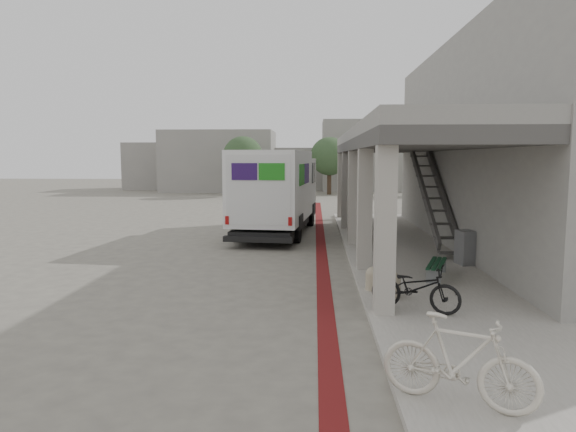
# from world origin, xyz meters

# --- Properties ---
(ground) EXTENTS (120.00, 120.00, 0.00)m
(ground) POSITION_xyz_m (0.00, 0.00, 0.00)
(ground) COLOR #645E56
(ground) RESTS_ON ground
(bike_lane_stripe) EXTENTS (0.35, 40.00, 0.01)m
(bike_lane_stripe) POSITION_xyz_m (1.00, 2.00, 0.01)
(bike_lane_stripe) COLOR maroon
(bike_lane_stripe) RESTS_ON ground
(sidewalk) EXTENTS (4.40, 28.00, 0.12)m
(sidewalk) POSITION_xyz_m (4.00, 0.00, 0.06)
(sidewalk) COLOR gray
(sidewalk) RESTS_ON ground
(transit_building) EXTENTS (7.60, 17.00, 7.00)m
(transit_building) POSITION_xyz_m (6.83, 4.50, 3.40)
(transit_building) COLOR gray
(transit_building) RESTS_ON ground
(distant_backdrop) EXTENTS (28.00, 10.00, 6.50)m
(distant_backdrop) POSITION_xyz_m (-2.84, 35.89, 2.70)
(distant_backdrop) COLOR gray
(distant_backdrop) RESTS_ON ground
(tree_left) EXTENTS (3.20, 3.20, 4.80)m
(tree_left) POSITION_xyz_m (-5.00, 28.00, 3.18)
(tree_left) COLOR #38281C
(tree_left) RESTS_ON ground
(tree_mid) EXTENTS (3.20, 3.20, 4.80)m
(tree_mid) POSITION_xyz_m (2.00, 30.00, 3.18)
(tree_mid) COLOR #38281C
(tree_mid) RESTS_ON ground
(tree_right) EXTENTS (3.20, 3.20, 4.80)m
(tree_right) POSITION_xyz_m (10.00, 29.00, 3.18)
(tree_right) COLOR #38281C
(tree_right) RESTS_ON ground
(fedex_truck) EXTENTS (3.17, 8.05, 3.35)m
(fedex_truck) POSITION_xyz_m (-0.76, 7.47, 1.78)
(fedex_truck) COLOR black
(fedex_truck) RESTS_ON ground
(bench) EXTENTS (0.85, 1.64, 0.38)m
(bench) POSITION_xyz_m (3.81, -0.49, 0.39)
(bench) COLOR slate
(bench) RESTS_ON sidewalk
(bollard_near) EXTENTS (0.37, 0.37, 0.56)m
(bollard_near) POSITION_xyz_m (2.42, -2.38, 0.40)
(bollard_near) COLOR gray
(bollard_near) RESTS_ON sidewalk
(bollard_far) EXTENTS (0.35, 0.35, 0.53)m
(bollard_far) POSITION_xyz_m (2.10, -1.77, 0.39)
(bollard_far) COLOR tan
(bollard_far) RESTS_ON sidewalk
(utility_cabinet) EXTENTS (0.53, 0.65, 0.95)m
(utility_cabinet) POSITION_xyz_m (5.00, 1.16, 0.60)
(utility_cabinet) COLOR gray
(utility_cabinet) RESTS_ON sidewalk
(bicycle_black) EXTENTS (1.85, 1.32, 0.93)m
(bicycle_black) POSITION_xyz_m (2.73, -3.33, 0.58)
(bicycle_black) COLOR black
(bicycle_black) RESTS_ON sidewalk
(bicycle_cream) EXTENTS (1.90, 1.27, 1.12)m
(bicycle_cream) POSITION_xyz_m (2.50, -7.20, 0.68)
(bicycle_cream) COLOR beige
(bicycle_cream) RESTS_ON sidewalk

